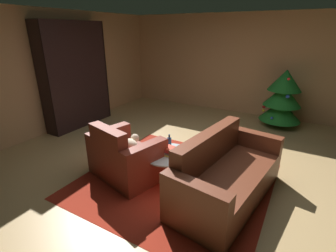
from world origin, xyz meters
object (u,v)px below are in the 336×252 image
at_px(bookshelf_unit, 79,75).
at_px(bottle_on_table, 169,142).
at_px(couch_red, 225,176).
at_px(coffee_table, 168,156).
at_px(armchair_red, 125,158).
at_px(book_stack_on_table, 170,151).
at_px(decorated_tree, 283,98).

xyz_separation_m(bookshelf_unit, bottle_on_table, (2.84, -0.88, -0.67)).
distance_m(couch_red, bottle_on_table, 1.00).
bearing_deg(coffee_table, armchair_red, -153.49).
xyz_separation_m(bookshelf_unit, book_stack_on_table, (2.97, -1.09, -0.70)).
distance_m(couch_red, coffee_table, 0.89).
bearing_deg(bottle_on_table, armchair_red, -136.40).
height_order(armchair_red, couch_red, couch_red).
height_order(couch_red, bottle_on_table, couch_red).
bearing_deg(book_stack_on_table, bottle_on_table, 120.72).
xyz_separation_m(bottle_on_table, decorated_tree, (1.25, 2.97, 0.19)).
bearing_deg(coffee_table, book_stack_on_table, -22.79).
height_order(bookshelf_unit, couch_red, bookshelf_unit).
bearing_deg(book_stack_on_table, armchair_red, -156.73).
xyz_separation_m(coffee_table, book_stack_on_table, (0.05, -0.02, 0.09)).
distance_m(coffee_table, decorated_tree, 3.39).
xyz_separation_m(couch_red, decorated_tree, (0.29, 3.17, 0.38)).
bearing_deg(decorated_tree, book_stack_on_table, -109.55).
bearing_deg(bookshelf_unit, bottle_on_table, -17.14).
bearing_deg(book_stack_on_table, couch_red, 0.54).
bearing_deg(armchair_red, coffee_table, 26.51).
distance_m(armchair_red, couch_red, 1.49).
bearing_deg(bottle_on_table, book_stack_on_table, -59.28).
bearing_deg(bookshelf_unit, decorated_tree, 27.10).
relative_size(bottle_on_table, decorated_tree, 0.17).
relative_size(couch_red, coffee_table, 2.63).
distance_m(bottle_on_table, decorated_tree, 3.23).
bearing_deg(book_stack_on_table, bookshelf_unit, 159.92).
relative_size(couch_red, bottle_on_table, 8.91).
relative_size(armchair_red, book_stack_on_table, 5.27).
relative_size(book_stack_on_table, decorated_tree, 0.17).
distance_m(bookshelf_unit, couch_red, 4.05).
distance_m(bookshelf_unit, book_stack_on_table, 3.24).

